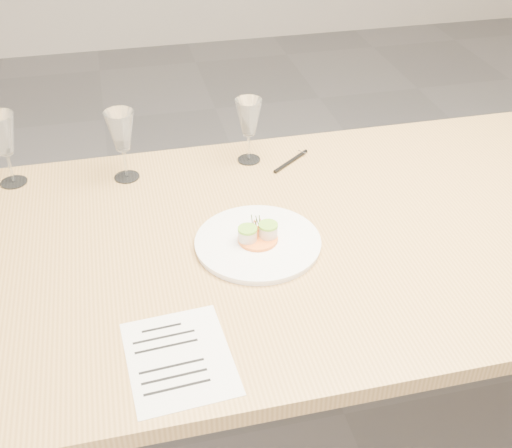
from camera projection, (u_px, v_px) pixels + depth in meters
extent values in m
plane|color=slate|center=(344.00, 414.00, 2.06)|extent=(7.00, 7.00, 0.00)
cube|color=tan|center=(367.00, 230.00, 1.63)|extent=(2.40, 1.00, 0.04)
cylinder|color=white|center=(258.00, 243.00, 1.54)|extent=(0.30, 0.30, 0.01)
cylinder|color=white|center=(258.00, 241.00, 1.54)|extent=(0.30, 0.30, 0.01)
cylinder|color=orange|center=(258.00, 239.00, 1.54)|extent=(0.10, 0.10, 0.01)
cylinder|color=beige|center=(248.00, 235.00, 1.52)|extent=(0.04, 0.04, 0.03)
cylinder|color=beige|center=(268.00, 231.00, 1.53)|extent=(0.04, 0.04, 0.03)
cylinder|color=#89C637|center=(248.00, 229.00, 1.51)|extent=(0.05, 0.05, 0.01)
cylinder|color=#89C637|center=(268.00, 225.00, 1.52)|extent=(0.05, 0.05, 0.01)
cylinder|color=tan|center=(287.00, 249.00, 1.51)|extent=(0.05, 0.05, 0.00)
cube|color=white|center=(179.00, 358.00, 1.25)|extent=(0.22, 0.27, 0.00)
cube|color=black|center=(162.00, 328.00, 1.32)|extent=(0.08, 0.01, 0.00)
cube|color=black|center=(164.00, 337.00, 1.29)|extent=(0.13, 0.01, 0.00)
cube|color=black|center=(166.00, 346.00, 1.27)|extent=(0.13, 0.01, 0.00)
cube|color=black|center=(172.00, 366.00, 1.23)|extent=(0.13, 0.01, 0.00)
cube|color=black|center=(174.00, 377.00, 1.21)|extent=(0.13, 0.01, 0.00)
cube|color=black|center=(177.00, 387.00, 1.19)|extent=(0.13, 0.01, 0.00)
cylinder|color=black|center=(291.00, 161.00, 1.87)|extent=(0.13, 0.11, 0.01)
cube|color=silver|center=(302.00, 152.00, 1.90)|extent=(0.02, 0.02, 0.00)
cylinder|color=white|center=(14.00, 182.00, 1.78)|extent=(0.07, 0.07, 0.00)
cylinder|color=white|center=(10.00, 168.00, 1.75)|extent=(0.01, 0.01, 0.09)
cone|color=white|center=(2.00, 135.00, 1.69)|extent=(0.08, 0.08, 0.11)
cylinder|color=white|center=(127.00, 177.00, 1.80)|extent=(0.07, 0.07, 0.00)
cylinder|color=white|center=(125.00, 163.00, 1.78)|extent=(0.01, 0.01, 0.09)
cone|color=white|center=(121.00, 131.00, 1.72)|extent=(0.08, 0.08, 0.11)
cylinder|color=white|center=(249.00, 160.00, 1.88)|extent=(0.07, 0.07, 0.00)
cylinder|color=white|center=(249.00, 147.00, 1.86)|extent=(0.01, 0.01, 0.08)
cone|color=white|center=(249.00, 117.00, 1.80)|extent=(0.08, 0.08, 0.11)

